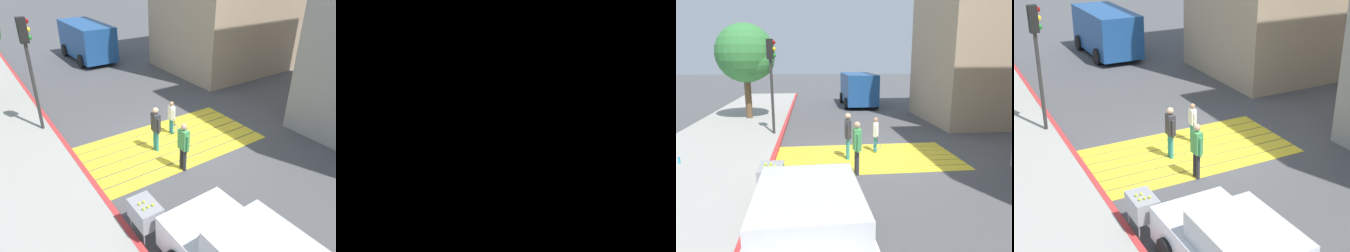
% 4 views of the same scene
% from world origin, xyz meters
% --- Properties ---
extents(ground_plane, '(120.00, 120.00, 0.00)m').
position_xyz_m(ground_plane, '(0.00, 0.00, 0.00)').
color(ground_plane, '#4C4C4F').
extents(crosswalk_stripes, '(6.40, 3.25, 0.01)m').
position_xyz_m(crosswalk_stripes, '(0.00, 0.00, 0.01)').
color(crosswalk_stripes, yellow).
rests_on(crosswalk_stripes, ground).
extents(curb_painted, '(0.16, 40.00, 0.13)m').
position_xyz_m(curb_painted, '(-3.25, 0.00, 0.07)').
color(curb_painted, '#BC3333').
rests_on(curb_painted, ground).
extents(car_parked_near_curb, '(2.05, 4.34, 1.57)m').
position_xyz_m(car_parked_near_curb, '(-2.00, -5.88, 0.73)').
color(car_parked_near_curb, white).
rests_on(car_parked_near_curb, ground).
extents(traffic_light_corner, '(0.39, 0.28, 4.24)m').
position_xyz_m(traffic_light_corner, '(-3.58, 3.53, 3.04)').
color(traffic_light_corner, '#2D2D2D').
rests_on(traffic_light_corner, ground).
extents(tennis_ball_cart, '(0.56, 0.80, 1.02)m').
position_xyz_m(tennis_ball_cart, '(-2.90, -3.20, 0.70)').
color(tennis_ball_cart, '#99999E').
rests_on(tennis_ball_cart, ground).
extents(pedestrian_adult_lead, '(0.22, 0.48, 1.63)m').
position_xyz_m(pedestrian_adult_lead, '(-0.58, -1.53, 0.95)').
color(pedestrian_adult_lead, '#333338').
rests_on(pedestrian_adult_lead, ground).
extents(pedestrian_adult_trailing, '(0.23, 0.48, 1.62)m').
position_xyz_m(pedestrian_adult_trailing, '(-0.68, -0.09, 0.94)').
color(pedestrian_adult_trailing, teal).
rests_on(pedestrian_adult_trailing, ground).
extents(pedestrian_child_with_racket, '(0.28, 0.40, 1.32)m').
position_xyz_m(pedestrian_child_with_racket, '(0.44, 0.60, 0.74)').
color(pedestrian_child_with_racket, teal).
rests_on(pedestrian_child_with_racket, ground).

